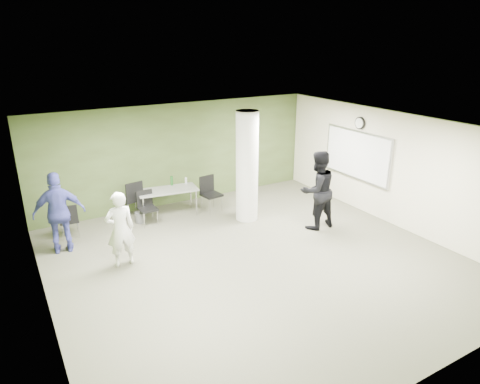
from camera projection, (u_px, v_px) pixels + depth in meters
floor at (255, 260)px, 9.03m from camera, size 8.00×8.00×0.00m
ceiling at (257, 129)px, 8.08m from camera, size 8.00×8.00×0.00m
wall_back at (179, 154)px, 11.81m from camera, size 8.00×2.80×0.02m
wall_left at (39, 244)px, 6.67m from camera, size 0.02×8.00×2.80m
wall_right_cream at (394, 169)px, 10.45m from camera, size 0.02×8.00×2.80m
column at (247, 167)px, 10.66m from camera, size 0.56×0.56×2.80m
whiteboard at (357, 155)px, 11.35m from camera, size 0.05×2.30×1.30m
wall_clock at (360, 123)px, 11.06m from camera, size 0.06×0.32×0.32m
folding_table at (168, 191)px, 11.11m from camera, size 1.61×0.86×0.98m
wastebasket at (140, 217)px, 10.84m from camera, size 0.24×0.24×0.28m
chair_back_left at (69, 218)px, 9.91m from camera, size 0.45×0.45×0.84m
chair_back_right at (133, 196)px, 11.02m from camera, size 0.57×0.57×0.99m
chair_table_left at (147, 205)px, 10.68m from camera, size 0.43×0.43×0.85m
chair_table_right at (210, 191)px, 11.49m from camera, size 0.54×0.54×0.95m
woman_white at (120, 229)px, 8.61m from camera, size 0.59×0.39×1.60m
man_black at (317, 190)px, 10.29m from camera, size 0.95×0.74×1.94m
man_blue at (59, 213)px, 9.12m from camera, size 1.12×0.60×1.81m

